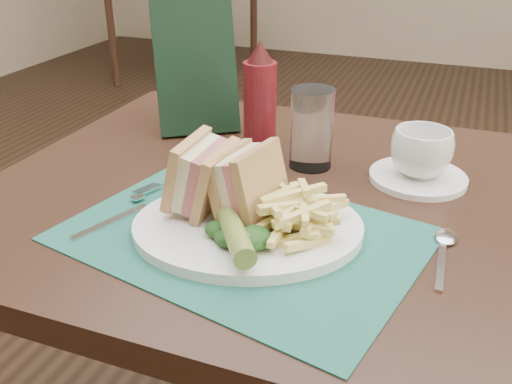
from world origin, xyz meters
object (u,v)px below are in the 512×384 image
at_px(placemat, 243,235).
at_px(ketchup_bottle, 260,95).
at_px(table_main, 280,374).
at_px(coffee_cup, 421,153).
at_px(drinking_glass, 312,129).
at_px(saucer, 418,178).
at_px(table_bg_left, 185,27).
at_px(plate, 248,227).
at_px(sandwich_half_a, 187,172).
at_px(check_presenter, 196,68).
at_px(sandwich_half_b, 235,179).

distance_m(placemat, ketchup_bottle, 0.32).
height_order(table_main, coffee_cup, coffee_cup).
bearing_deg(drinking_glass, table_main, -96.49).
bearing_deg(saucer, placemat, -127.36).
distance_m(table_bg_left, coffee_cup, 3.35).
bearing_deg(plate, sandwich_half_a, 152.82).
relative_size(table_bg_left, check_presenter, 3.70).
distance_m(table_main, saucer, 0.43).
bearing_deg(saucer, table_main, -150.65).
bearing_deg(sandwich_half_a, drinking_glass, 63.34).
distance_m(plate, check_presenter, 0.42).
relative_size(drinking_glass, check_presenter, 0.53).
xyz_separation_m(ketchup_bottle, check_presenter, (-0.14, 0.04, 0.03)).
relative_size(table_bg_left, coffee_cup, 9.62).
bearing_deg(plate, placemat, -137.00).
distance_m(saucer, ketchup_bottle, 0.30).
xyz_separation_m(table_main, table_bg_left, (-1.67, 2.87, 0.00)).
height_order(table_bg_left, saucer, saucer).
xyz_separation_m(placemat, ketchup_bottle, (-0.09, 0.30, 0.09)).
bearing_deg(saucer, plate, -127.60).
xyz_separation_m(placemat, sandwich_half_a, (-0.09, 0.02, 0.07)).
height_order(table_main, drinking_glass, drinking_glass).
bearing_deg(check_presenter, ketchup_bottle, -49.45).
bearing_deg(ketchup_bottle, coffee_cup, -9.40).
height_order(sandwich_half_a, coffee_cup, sandwich_half_a).
bearing_deg(sandwich_half_a, placemat, -14.21).
relative_size(table_bg_left, sandwich_half_a, 9.03).
bearing_deg(table_bg_left, table_main, -59.74).
relative_size(table_main, check_presenter, 3.70).
bearing_deg(check_presenter, plate, -88.52).
xyz_separation_m(plate, saucer, (0.19, 0.24, -0.00)).
bearing_deg(sandwich_half_a, check_presenter, 112.89).
relative_size(sandwich_half_b, coffee_cup, 1.05).
distance_m(table_main, placemat, 0.40).
height_order(table_bg_left, placemat, placemat).
relative_size(sandwich_half_b, check_presenter, 0.40).
relative_size(table_bg_left, sandwich_half_b, 9.18).
height_order(placemat, plate, plate).
bearing_deg(sandwich_half_a, table_main, 51.65).
distance_m(table_bg_left, check_presenter, 3.08).
bearing_deg(saucer, sandwich_half_b, -133.54).
bearing_deg(placemat, table_bg_left, 118.90).
height_order(table_main, check_presenter, check_presenter).
bearing_deg(table_main, sandwich_half_a, -127.32).
distance_m(table_main, check_presenter, 0.58).
bearing_deg(ketchup_bottle, saucer, -9.40).
xyz_separation_m(placemat, plate, (0.00, 0.01, 0.01)).
bearing_deg(table_bg_left, drinking_glass, -58.69).
xyz_separation_m(saucer, drinking_glass, (-0.17, -0.01, 0.06)).
relative_size(sandwich_half_a, saucer, 0.66).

